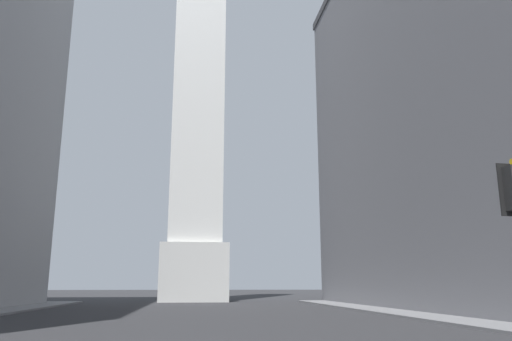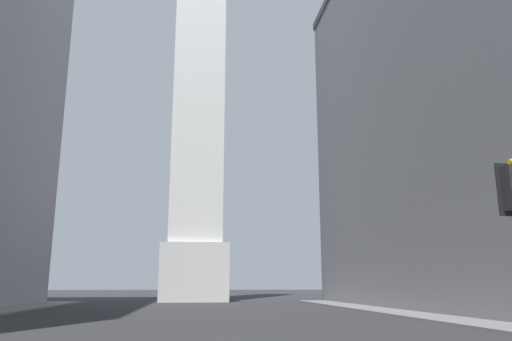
% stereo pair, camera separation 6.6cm
% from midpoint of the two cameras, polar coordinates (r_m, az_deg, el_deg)
% --- Properties ---
extents(sidewalk_right, '(5.00, 72.76, 0.15)m').
position_cam_midpoint_polar(sidewalk_right, '(27.67, 26.81, -15.47)').
color(sidewalk_right, slate).
rests_on(sidewalk_right, ground_plane).
extents(obelisk, '(7.99, 7.99, 77.81)m').
position_cam_midpoint_polar(obelisk, '(71.32, -6.26, 16.84)').
color(obelisk, silver).
rests_on(obelisk, ground_plane).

